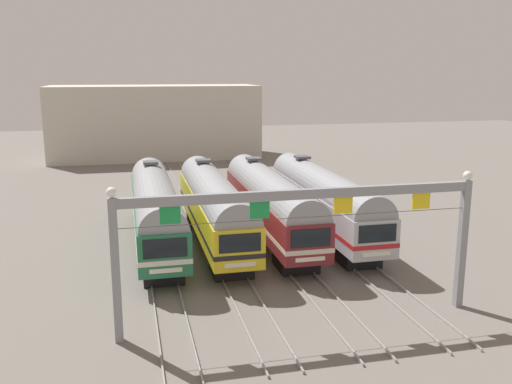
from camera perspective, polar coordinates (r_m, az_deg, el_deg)
ground_plane at (r=39.58m, az=-1.39°, el=-4.91°), size 160.00×160.00×0.00m
track_bed at (r=55.79m, az=-4.94°, el=0.23°), size 13.41×70.00×0.15m
commuter_train_green at (r=38.15m, az=-10.20°, el=-1.58°), size 2.88×18.06×5.05m
commuter_train_yellow at (r=38.53m, az=-4.30°, el=-1.28°), size 2.88×18.06×5.05m
commuter_train_maroon at (r=39.31m, az=1.42°, el=-0.97°), size 2.88×18.06×5.05m
commuter_train_stainless at (r=40.46m, az=6.87°, el=-0.67°), size 2.88×18.06×5.05m
catenary_gantry at (r=25.60m, az=4.70°, el=-2.73°), size 17.14×0.44×6.97m
maintenance_building at (r=77.75m, az=-10.26°, el=7.06°), size 27.54×10.00×9.70m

